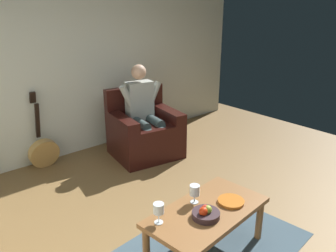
# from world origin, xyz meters

# --- Properties ---
(ground_plane) EXTENTS (7.01, 7.01, 0.00)m
(ground_plane) POSITION_xyz_m (0.00, 0.00, 0.00)
(ground_plane) COLOR brown
(wall_back) EXTENTS (6.24, 0.06, 2.54)m
(wall_back) POSITION_xyz_m (0.00, -2.64, 1.27)
(wall_back) COLOR silver
(wall_back) RESTS_ON ground
(rug) EXTENTS (1.85, 1.31, 0.01)m
(rug) POSITION_xyz_m (0.07, 0.04, 0.00)
(rug) COLOR #3C505C
(rug) RESTS_ON ground
(armchair) EXTENTS (0.97, 0.90, 0.91)m
(armchair) POSITION_xyz_m (-0.76, -1.90, 0.32)
(armchair) COLOR black
(armchair) RESTS_ON ground
(person_seated) EXTENTS (0.63, 0.61, 1.24)m
(person_seated) POSITION_xyz_m (-0.76, -1.90, 0.66)
(person_seated) COLOR #9DA49C
(person_seated) RESTS_ON ground
(coffee_table) EXTENTS (1.09, 0.65, 0.42)m
(coffee_table) POSITION_xyz_m (0.07, 0.04, 0.36)
(coffee_table) COLOR brown
(coffee_table) RESTS_ON ground
(guitar) EXTENTS (0.38, 0.25, 0.98)m
(guitar) POSITION_xyz_m (0.45, -2.43, 0.22)
(guitar) COLOR #B38949
(guitar) RESTS_ON ground
(wine_glass_near) EXTENTS (0.09, 0.09, 0.16)m
(wine_glass_near) POSITION_xyz_m (0.07, -0.11, 0.53)
(wine_glass_near) COLOR silver
(wine_glass_near) RESTS_ON coffee_table
(wine_glass_far) EXTENTS (0.08, 0.08, 0.17)m
(wine_glass_far) POSITION_xyz_m (0.48, -0.08, 0.54)
(wine_glass_far) COLOR silver
(wine_glass_far) RESTS_ON coffee_table
(fruit_bowl) EXTENTS (0.22, 0.22, 0.11)m
(fruit_bowl) POSITION_xyz_m (0.16, 0.11, 0.46)
(fruit_bowl) COLOR #2F1F23
(fruit_bowl) RESTS_ON coffee_table
(decorative_dish) EXTENTS (0.23, 0.23, 0.02)m
(decorative_dish) POSITION_xyz_m (-0.16, 0.10, 0.43)
(decorative_dish) COLOR #BA6520
(decorative_dish) RESTS_ON coffee_table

